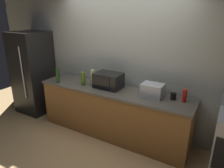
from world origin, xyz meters
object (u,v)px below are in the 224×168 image
Objects in this scene: bottle_olive_oil at (83,79)px; mug_black at (173,96)px; refrigerator at (33,73)px; toaster_oven at (152,90)px; bottle_vinegar at (93,77)px; bottle_wine at (58,75)px; microwave at (108,80)px; bottle_hot_sauce at (184,96)px.

bottle_olive_oil is 2.31× the size of mug_black.
refrigerator is 16.42× the size of mug_black.
bottle_vinegar is (-1.17, -0.01, 0.03)m from toaster_oven.
mug_black is (1.49, 0.06, -0.09)m from bottle_vinegar.
bottle_wine is at bearing -171.93° from toaster_oven.
bottle_vinegar is (-0.35, 0.00, 0.00)m from microwave.
bottle_vinegar is (-1.66, -0.05, 0.04)m from bottle_hot_sauce.
bottle_olive_oil is 1.79m from bottle_hot_sauce.
bottle_olive_oil is 1.62m from mug_black.
toaster_oven is at bearing -171.93° from mug_black.
refrigerator is at bearing -178.28° from bottle_vinegar.
toaster_oven is at bearing -175.34° from bottle_hot_sauce.
refrigerator reaches higher than microwave.
bottle_wine is at bearing -159.24° from bottle_vinegar.
bottle_wine is (-2.30, -0.30, 0.04)m from bottle_hot_sauce.
microwave is 1.41× the size of toaster_oven.
microwave is at bearing -0.02° from bottle_vinegar.
refrigerator is 1.95m from microwave.
bottle_vinegar reaches higher than mug_black.
toaster_oven is 0.33m from mug_black.
bottle_wine is (-1.81, -0.26, 0.04)m from toaster_oven.
bottle_vinegar reaches higher than toaster_oven.
refrigerator is 2.77m from toaster_oven.
bottle_wine reaches higher than microwave.
refrigerator is at bearing -178.75° from toaster_oven.
bottle_wine reaches higher than bottle_olive_oil.
bottle_olive_oil is (1.48, -0.08, 0.13)m from refrigerator.
bottle_olive_oil is 0.91× the size of bottle_vinegar.
bottle_olive_oil reaches higher than bottle_hot_sauce.
microwave is at bearing -177.72° from bottle_hot_sauce.
refrigerator is 6.26× the size of bottle_wine.
bottle_wine is 2.16m from mug_black.
refrigerator is 5.29× the size of toaster_oven.
microwave reaches higher than bottle_olive_oil.
refrigerator reaches higher than bottle_hot_sauce.
refrigerator is 9.05× the size of bottle_hot_sauce.
mug_black is at bearing 6.52° from bottle_olive_oil.
bottle_olive_oil is at bearing -3.01° from refrigerator.
refrigerator is 3.75× the size of microwave.
bottle_wine is at bearing -166.15° from microwave.
bottle_hot_sauce is (0.49, 0.04, -0.01)m from toaster_oven.
bottle_wine reaches higher than bottle_hot_sauce.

